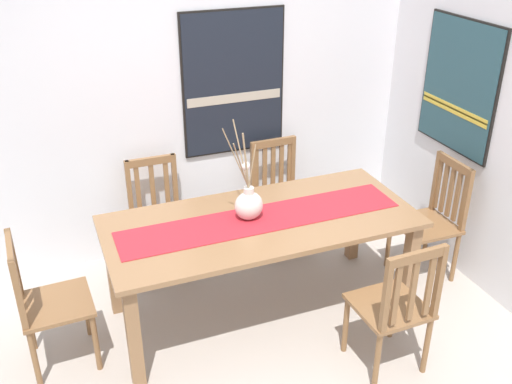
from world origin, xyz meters
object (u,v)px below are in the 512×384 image
Objects in this scene: dining_table at (261,232)px; chair_3 at (433,217)px; chair_0 at (46,302)px; chair_2 at (395,306)px; chair_4 at (158,215)px; painting_on_back_wall at (233,83)px; painting_on_side_wall at (460,86)px; centerpiece_vase at (249,203)px; chair_1 at (279,192)px.

chair_3 is at bearing -0.92° from dining_table.
chair_2 is (1.95, -0.82, 0.01)m from chair_0.
chair_2 is at bearing -57.15° from chair_4.
painting_on_back_wall reaches higher than painting_on_side_wall.
dining_table is 1.41m from chair_3.
chair_3 is 1.06× the size of chair_4.
dining_table is 1.30m from painting_on_back_wall.
chair_0 is (-1.41, 0.00, -0.19)m from dining_table.
chair_0 is at bearing -178.50° from centerpiece_vase.
chair_1 is (0.49, 0.81, -0.18)m from dining_table.
painting_on_side_wall is (1.73, 0.17, 0.55)m from centerpiece_vase.
chair_4 is (-1.06, 1.65, -0.01)m from chair_2.
dining_table is 0.97m from chair_1.
centerpiece_vase is at bearing -60.33° from chair_4.
chair_0 is at bearing -136.94° from chair_4.
chair_0 is (-1.34, -0.04, -0.40)m from centerpiece_vase.
centerpiece_vase is at bearing -125.99° from chair_1.
painting_on_back_wall is (0.20, 1.08, 0.71)m from dining_table.
painting_on_side_wall is (1.16, -0.61, 0.95)m from chair_1.
painting_on_back_wall is at bearing 100.22° from chair_2.
centerpiece_vase reaches higher than chair_2.
chair_3 is (1.40, -0.02, -0.17)m from dining_table.
painting_on_side_wall reaches higher than centerpiece_vase.
chair_0 is 2.13m from painting_on_back_wall.
dining_table is 1.84m from painting_on_side_wall.
chair_2 is 1.96m from chair_4.
chair_4 is (-1.93, 0.85, -0.03)m from chair_3.
painting_on_back_wall reaches higher than chair_2.
chair_4 is at bearing 122.32° from dining_table.
chair_0 is at bearing -176.16° from painting_on_side_wall.
dining_table is 2.20× the size of chair_2.
painting_on_back_wall reaches higher than chair_3.
painting_on_back_wall is at bearing 18.85° from chair_4.
centerpiece_vase is at bearing 177.65° from chair_3.
painting_on_side_wall reaches higher than dining_table.
chair_1 is at bearing 152.53° from painting_on_side_wall.
chair_3 is (1.48, -0.06, -0.38)m from centerpiece_vase.
painting_on_back_wall is at bearing 75.32° from centerpiece_vase.
chair_4 is 0.91× the size of painting_on_side_wall.
chair_1 is 1.01× the size of chair_4.
chair_0 is 0.97× the size of chair_2.
centerpiece_vase is 1.04m from chair_1.
chair_1 is 1.24m from chair_3.
chair_2 is 1.05× the size of chair_4.
centerpiece_vase reaches higher than chair_4.
painting_on_back_wall reaches higher than chair_4.
chair_2 reaches higher than dining_table.
dining_table is at bearing 123.37° from chair_2.
chair_4 is at bearing 119.67° from centerpiece_vase.
painting_on_side_wall is (1.46, -0.87, 0.06)m from painting_on_back_wall.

